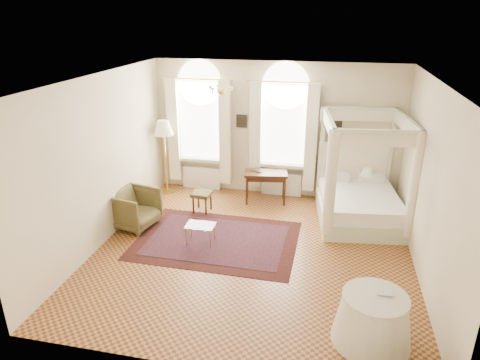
% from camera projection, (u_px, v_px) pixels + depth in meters
% --- Properties ---
extents(ground, '(6.00, 6.00, 0.00)m').
position_uv_depth(ground, '(252.00, 252.00, 8.30)').
color(ground, '#9F652E').
rests_on(ground, ground).
extents(room_walls, '(6.00, 6.00, 6.00)m').
position_uv_depth(room_walls, '(254.00, 155.00, 7.58)').
color(room_walls, beige).
rests_on(room_walls, ground).
extents(window_left, '(1.62, 0.27, 3.29)m').
position_uv_depth(window_left, '(200.00, 134.00, 10.74)').
color(window_left, white).
rests_on(window_left, room_walls).
extents(window_right, '(1.62, 0.27, 3.29)m').
position_uv_depth(window_right, '(283.00, 139.00, 10.33)').
color(window_right, white).
rests_on(window_right, room_walls).
extents(chandelier, '(0.51, 0.45, 0.50)m').
position_uv_depth(chandelier, '(221.00, 90.00, 8.50)').
color(chandelier, gold).
rests_on(chandelier, room_walls).
extents(wall_pictures, '(2.54, 0.03, 0.39)m').
position_uv_depth(wall_pictures, '(280.00, 121.00, 10.29)').
color(wall_pictures, black).
rests_on(wall_pictures, room_walls).
extents(canopy_bed, '(2.03, 2.37, 2.35)m').
position_uv_depth(canopy_bed, '(360.00, 199.00, 9.37)').
color(canopy_bed, beige).
rests_on(canopy_bed, ground).
extents(nightstand, '(0.47, 0.45, 0.54)m').
position_uv_depth(nightstand, '(363.00, 195.00, 10.23)').
color(nightstand, '#371C0F').
rests_on(nightstand, ground).
extents(nightstand_lamp, '(0.28, 0.28, 0.40)m').
position_uv_depth(nightstand_lamp, '(367.00, 174.00, 10.04)').
color(nightstand_lamp, gold).
rests_on(nightstand_lamp, nightstand).
extents(writing_desk, '(1.10, 0.69, 0.77)m').
position_uv_depth(writing_desk, '(266.00, 177.00, 10.28)').
color(writing_desk, '#371C0F').
rests_on(writing_desk, ground).
extents(laptop, '(0.33, 0.26, 0.02)m').
position_uv_depth(laptop, '(257.00, 170.00, 10.33)').
color(laptop, black).
rests_on(laptop, writing_desk).
extents(stool, '(0.45, 0.45, 0.48)m').
position_uv_depth(stool, '(202.00, 195.00, 9.87)').
color(stool, '#483C1E').
rests_on(stool, ground).
extents(armchair, '(1.08, 1.06, 0.83)m').
position_uv_depth(armchair, '(134.00, 208.00, 9.18)').
color(armchair, '#4D4421').
rests_on(armchair, ground).
extents(coffee_table, '(0.58, 0.41, 0.39)m').
position_uv_depth(coffee_table, '(200.00, 227.00, 8.52)').
color(coffee_table, white).
rests_on(coffee_table, ground).
extents(floor_lamp, '(0.49, 0.49, 1.89)m').
position_uv_depth(floor_lamp, '(164.00, 132.00, 10.49)').
color(floor_lamp, gold).
rests_on(floor_lamp, ground).
extents(oriental_rug, '(3.27, 2.37, 0.01)m').
position_uv_depth(oriental_rug, '(217.00, 240.00, 8.74)').
color(oriental_rug, '#3A120D').
rests_on(oriental_rug, ground).
extents(side_table, '(1.10, 1.10, 0.75)m').
position_uv_depth(side_table, '(373.00, 319.00, 5.95)').
color(side_table, '#ECE7CD').
rests_on(side_table, ground).
extents(book, '(0.22, 0.29, 0.03)m').
position_uv_depth(book, '(376.00, 289.00, 5.94)').
color(book, black).
rests_on(book, side_table).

